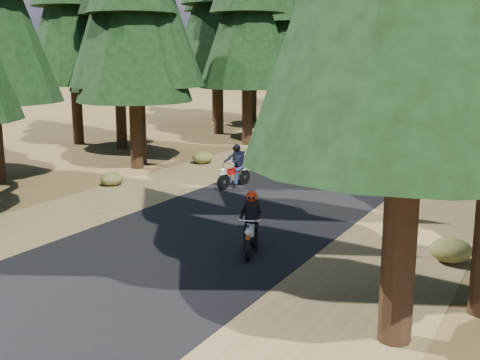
# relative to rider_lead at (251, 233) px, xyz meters

# --- Properties ---
(ground) EXTENTS (120.00, 120.00, 0.00)m
(ground) POSITION_rel_rider_lead_xyz_m (-1.65, 1.00, -0.49)
(ground) COLOR #453318
(ground) RESTS_ON ground
(road) EXTENTS (6.00, 100.00, 0.01)m
(road) POSITION_rel_rider_lead_xyz_m (-1.65, 6.00, -0.48)
(road) COLOR black
(road) RESTS_ON ground
(shoulder_l) EXTENTS (3.20, 100.00, 0.01)m
(shoulder_l) POSITION_rel_rider_lead_xyz_m (-6.25, 6.00, -0.48)
(shoulder_l) COLOR brown
(shoulder_l) RESTS_ON ground
(shoulder_r) EXTENTS (3.20, 100.00, 0.01)m
(shoulder_r) POSITION_rel_rider_lead_xyz_m (2.95, 6.00, -0.48)
(shoulder_r) COLOR brown
(shoulder_r) RESTS_ON ground
(understory_shrubs) EXTENTS (15.75, 29.82, 0.65)m
(understory_shrubs) POSITION_rel_rider_lead_xyz_m (0.24, 8.13, -0.21)
(understory_shrubs) COLOR #474C1E
(understory_shrubs) RESTS_ON ground
(rider_lead) EXTENTS (1.02, 1.69, 1.44)m
(rider_lead) POSITION_rel_rider_lead_xyz_m (0.00, 0.00, 0.00)
(rider_lead) COLOR silver
(rider_lead) RESTS_ON road
(rider_follow) EXTENTS (0.81, 1.73, 1.48)m
(rider_follow) POSITION_rel_rider_lead_xyz_m (-3.73, 5.88, 0.01)
(rider_follow) COLOR #930A09
(rider_follow) RESTS_ON road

